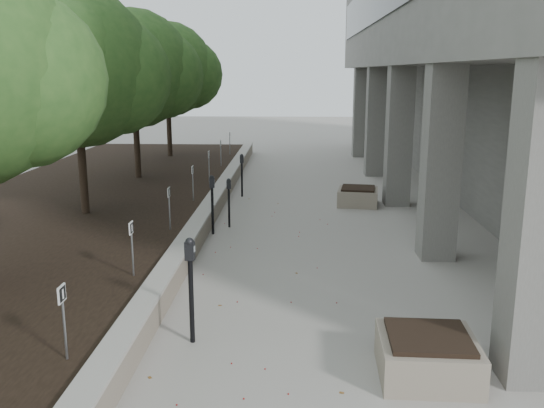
% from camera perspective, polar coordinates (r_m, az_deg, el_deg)
% --- Properties ---
extents(retaining_wall, '(0.39, 26.00, 0.50)m').
position_cam_1_polar(retaining_wall, '(15.53, -6.08, -0.60)').
color(retaining_wall, gray).
rests_on(retaining_wall, ground).
extents(planting_bed, '(7.00, 26.00, 0.40)m').
position_cam_1_polar(planting_bed, '(16.48, -18.82, -0.62)').
color(planting_bed, black).
rests_on(planting_bed, ground).
extents(crabapple_tree_3, '(4.60, 4.00, 5.44)m').
position_cam_1_polar(crabapple_tree_3, '(14.90, -18.47, 9.42)').
color(crabapple_tree_3, '#29511F').
rests_on(crabapple_tree_3, planting_bed).
extents(crabapple_tree_4, '(4.60, 4.00, 5.44)m').
position_cam_1_polar(crabapple_tree_4, '(19.66, -13.32, 10.41)').
color(crabapple_tree_4, '#29511F').
rests_on(crabapple_tree_4, planting_bed).
extents(crabapple_tree_5, '(4.60, 4.00, 5.44)m').
position_cam_1_polar(crabapple_tree_5, '(24.51, -10.17, 10.97)').
color(crabapple_tree_5, '#29511F').
rests_on(crabapple_tree_5, planting_bed).
extents(parking_sign_2, '(0.04, 0.22, 0.96)m').
position_cam_1_polar(parking_sign_2, '(7.61, -19.67, -10.88)').
color(parking_sign_2, black).
rests_on(parking_sign_2, planting_bed).
extents(parking_sign_3, '(0.04, 0.22, 0.96)m').
position_cam_1_polar(parking_sign_3, '(10.28, -13.51, -4.30)').
color(parking_sign_3, black).
rests_on(parking_sign_3, planting_bed).
extents(parking_sign_4, '(0.04, 0.22, 0.96)m').
position_cam_1_polar(parking_sign_4, '(13.08, -10.00, -0.45)').
color(parking_sign_4, black).
rests_on(parking_sign_4, planting_bed).
extents(parking_sign_5, '(0.04, 0.22, 0.96)m').
position_cam_1_polar(parking_sign_5, '(15.96, -7.74, 2.03)').
color(parking_sign_5, black).
rests_on(parking_sign_5, planting_bed).
extents(parking_sign_6, '(0.04, 0.22, 0.96)m').
position_cam_1_polar(parking_sign_6, '(18.88, -6.17, 3.74)').
color(parking_sign_6, black).
rests_on(parking_sign_6, planting_bed).
extents(parking_sign_7, '(0.04, 0.22, 0.96)m').
position_cam_1_polar(parking_sign_7, '(21.82, -5.02, 5.00)').
color(parking_sign_7, black).
rests_on(parking_sign_7, planting_bed).
extents(parking_sign_8, '(0.04, 0.22, 0.96)m').
position_cam_1_polar(parking_sign_8, '(24.77, -4.15, 5.95)').
color(parking_sign_8, black).
rests_on(parking_sign_8, planting_bed).
extents(parking_meter_2, '(0.17, 0.13, 1.58)m').
position_cam_1_polar(parking_meter_2, '(8.48, -7.92, -8.40)').
color(parking_meter_2, black).
rests_on(parking_meter_2, ground).
extents(parking_meter_3, '(0.16, 0.13, 1.45)m').
position_cam_1_polar(parking_meter_3, '(14.00, -5.85, -0.09)').
color(parking_meter_3, black).
rests_on(parking_meter_3, ground).
extents(parking_meter_4, '(0.14, 0.11, 1.25)m').
position_cam_1_polar(parking_meter_4, '(14.62, -4.23, 0.11)').
color(parking_meter_4, black).
rests_on(parking_meter_4, ground).
extents(parking_meter_5, '(0.14, 0.11, 1.35)m').
position_cam_1_polar(parking_meter_5, '(18.20, -2.96, 2.82)').
color(parking_meter_5, black).
rests_on(parking_meter_5, ground).
extents(planter_front, '(1.27, 1.27, 0.57)m').
position_cam_1_polar(planter_front, '(7.98, 14.97, -14.09)').
color(planter_front, gray).
rests_on(planter_front, ground).
extents(planter_back, '(1.29, 1.29, 0.53)m').
position_cam_1_polar(planter_back, '(17.30, 8.40, 0.78)').
color(planter_back, gray).
rests_on(planter_back, ground).
extents(berry_scatter, '(3.30, 14.10, 0.02)m').
position_cam_1_polar(berry_scatter, '(11.60, -0.42, -6.44)').
color(berry_scatter, '#980D0B').
rests_on(berry_scatter, ground).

